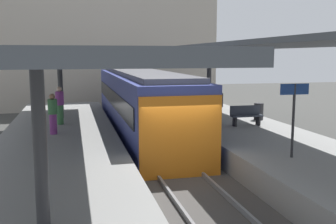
{
  "coord_description": "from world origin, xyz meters",
  "views": [
    {
      "loc": [
        -3.21,
        -11.83,
        4.03
      ],
      "look_at": [
        0.74,
        4.32,
        1.61
      ],
      "focal_mm": 41.7,
      "sensor_mm": 36.0,
      "label": 1
    }
  ],
  "objects": [
    {
      "name": "platform_right",
      "position": [
        3.8,
        0.0,
        0.5
      ],
      "size": [
        4.4,
        28.0,
        1.0
      ],
      "primitive_type": "cube",
      "color": "gray",
      "rests_on": "ground_plane"
    },
    {
      "name": "rail_near_side",
      "position": [
        -0.72,
        0.0,
        0.27
      ],
      "size": [
        0.08,
        28.0,
        0.14
      ],
      "primitive_type": "cube",
      "color": "slate",
      "rests_on": "track_ballast"
    },
    {
      "name": "station_building_backdrop",
      "position": [
        -1.3,
        20.0,
        5.5
      ],
      "size": [
        18.0,
        6.0,
        11.0
      ],
      "primitive_type": "cube",
      "color": "#A89E8E",
      "rests_on": "ground_plane"
    },
    {
      "name": "litter_bin",
      "position": [
        5.3,
        4.89,
        1.4
      ],
      "size": [
        0.44,
        0.44,
        0.8
      ],
      "primitive_type": "cylinder",
      "color": "#2D2D30",
      "rests_on": "platform_right"
    },
    {
      "name": "commuter_train",
      "position": [
        0.0,
        7.13,
        1.73
      ],
      "size": [
        2.78,
        15.12,
        3.1
      ],
      "color": "#38428C",
      "rests_on": "track_ballast"
    },
    {
      "name": "canopy_left",
      "position": [
        -3.8,
        1.4,
        3.98
      ],
      "size": [
        4.18,
        21.0,
        3.09
      ],
      "color": "#333335",
      "rests_on": "platform_left"
    },
    {
      "name": "ground_plane",
      "position": [
        0.0,
        0.0,
        0.0
      ],
      "size": [
        80.0,
        80.0,
        0.0
      ],
      "primitive_type": "plane",
      "color": "#383835"
    },
    {
      "name": "track_ballast",
      "position": [
        0.0,
        0.0,
        0.1
      ],
      "size": [
        3.2,
        28.0,
        0.2
      ],
      "primitive_type": "cube",
      "color": "#423F3D",
      "rests_on": "ground_plane"
    },
    {
      "name": "passenger_mid_platform",
      "position": [
        -4.0,
        3.67,
        1.81
      ],
      "size": [
        0.36,
        0.36,
        1.58
      ],
      "color": "#7A337A",
      "rests_on": "platform_left"
    },
    {
      "name": "canopy_right",
      "position": [
        3.8,
        1.4,
        4.36
      ],
      "size": [
        4.18,
        21.0,
        3.49
      ],
      "color": "#333335",
      "rests_on": "platform_right"
    },
    {
      "name": "passenger_far_end",
      "position": [
        2.79,
        3.64,
        1.86
      ],
      "size": [
        0.36,
        0.36,
        1.66
      ],
      "color": "#7A337A",
      "rests_on": "platform_right"
    },
    {
      "name": "platform_sign",
      "position": [
        3.09,
        -1.66,
        2.62
      ],
      "size": [
        0.9,
        0.08,
        2.21
      ],
      "color": "#262628",
      "rests_on": "platform_right"
    },
    {
      "name": "platform_bench",
      "position": [
        4.07,
        3.66,
        1.46
      ],
      "size": [
        1.4,
        0.41,
        0.86
      ],
      "color": "black",
      "rests_on": "platform_right"
    },
    {
      "name": "platform_left",
      "position": [
        -3.8,
        0.0,
        0.5
      ],
      "size": [
        4.4,
        28.0,
        1.0
      ],
      "primitive_type": "cube",
      "color": "gray",
      "rests_on": "ground_plane"
    },
    {
      "name": "passenger_near_bench",
      "position": [
        -3.8,
        5.85,
        1.87
      ],
      "size": [
        0.36,
        0.36,
        1.68
      ],
      "color": "#386B3D",
      "rests_on": "platform_left"
    },
    {
      "name": "rail_far_side",
      "position": [
        0.72,
        0.0,
        0.27
      ],
      "size": [
        0.08,
        28.0,
        0.14
      ],
      "primitive_type": "cube",
      "color": "slate",
      "rests_on": "track_ballast"
    }
  ]
}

